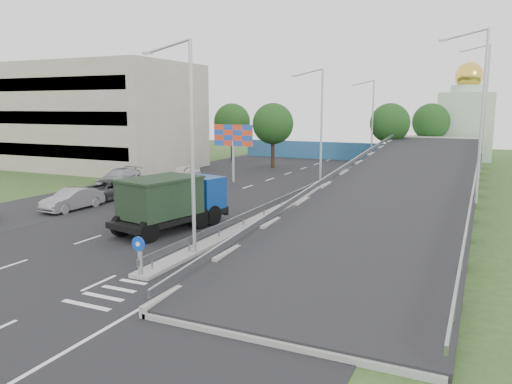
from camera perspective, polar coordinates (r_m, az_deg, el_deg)
The scene contains 23 objects.
ground at distance 20.37m, azimuth -16.87°, elevation -11.37°, with size 160.00×160.00×0.00m, color #2D4C1E.
road_surface at distance 38.23m, azimuth -0.14°, elevation -1.09°, with size 26.00×90.00×0.04m, color black.
parking_strip at distance 45.21m, azimuth -15.24°, elevation 0.26°, with size 8.00×90.00×0.05m, color black.
median at distance 40.77m, azimuth 6.07°, elevation -0.32°, with size 1.00×44.00×0.20m, color gray.
overpass_ramp at distance 38.78m, azimuth 16.66°, elevation 1.28°, with size 10.00×50.00×3.50m.
median_guardrail at distance 40.66m, azimuth 6.09°, elevation 0.58°, with size 0.09×44.00×0.71m.
sign_bollard at distance 21.60m, azimuth -13.16°, elevation -7.08°, with size 0.64×0.23×1.67m.
lamp_post_near at distance 23.80m, azimuth -7.70°, elevation 6.33°, with size 2.74×0.18×10.08m.
lamp_post_mid at distance 42.04m, azimuth 7.25°, elevation 7.79°, with size 2.74×0.18×10.08m.
lamp_post_far at distance 61.38m, azimuth 13.01°, elevation 8.22°, with size 2.74×0.18×10.08m.
beige_building at distance 62.92m, azimuth -18.27°, elevation 8.19°, with size 24.00×14.00×12.00m, color gray.
blue_wall at distance 68.41m, azimuth 10.54°, elevation 4.57°, with size 30.00×0.50×2.40m, color #236182.
church at distance 74.10m, azimuth 22.87°, elevation 7.55°, with size 7.00×7.00×13.80m.
billboard at distance 47.48m, azimuth -2.63°, elevation 6.12°, with size 4.00×0.24×5.50m.
tree_left_mid at distance 58.71m, azimuth 1.95°, elevation 7.79°, with size 4.80×4.80×7.60m.
tree_median_far at distance 63.00m, azimuth 15.07°, elevation 7.60°, with size 4.80×4.80×7.60m.
tree_left_far at distance 66.65m, azimuth -2.75°, elevation 8.02°, with size 4.80×4.80×7.60m.
tree_ramp_far at distance 69.39m, azimuth 19.37°, elevation 7.55°, with size 4.80×4.80×7.60m.
dump_truck at distance 29.61m, azimuth -9.54°, elevation -0.93°, with size 4.16×7.67×3.20m.
parked_car_b at distance 37.26m, azimuth -20.25°, elevation -0.78°, with size 1.63×4.66×1.54m, color gray.
parked_car_c at distance 40.31m, azimuth -16.97°, elevation 0.16°, with size 2.56×5.56×1.55m, color #313235.
parked_car_d at distance 47.33m, azimuth -15.36°, elevation 1.62°, with size 2.18×5.37×1.56m, color #A0A1A9.
parked_car_e at distance 50.76m, azimuth -8.37°, elevation 2.29°, with size 1.62×4.03×1.37m, color silver.
Camera 1 is at (12.90, -14.02, 7.20)m, focal length 35.00 mm.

